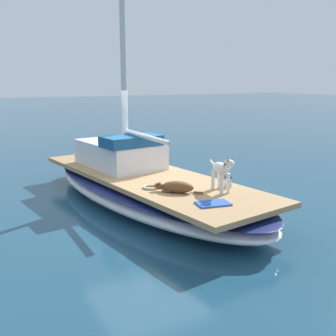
{
  "coord_description": "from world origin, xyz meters",
  "views": [
    {
      "loc": [
        -3.71,
        -7.84,
        2.73
      ],
      "look_at": [
        0.0,
        -1.0,
        1.01
      ],
      "focal_mm": 42.57,
      "sensor_mm": 36.0,
      "label": 1
    }
  ],
  "objects_px": {
    "sailboat_main": "(147,189)",
    "dog_white": "(222,170)",
    "deck_towel": "(213,204)",
    "dog_brown": "(176,187)",
    "coiled_rope": "(151,187)",
    "deck_winch": "(228,182)"
  },
  "relations": [
    {
      "from": "sailboat_main",
      "to": "dog_white",
      "type": "distance_m",
      "value": 2.16
    },
    {
      "from": "dog_white",
      "to": "deck_towel",
      "type": "height_order",
      "value": "dog_white"
    },
    {
      "from": "dog_brown",
      "to": "coiled_rope",
      "type": "distance_m",
      "value": 0.58
    },
    {
      "from": "dog_brown",
      "to": "coiled_rope",
      "type": "bearing_deg",
      "value": 120.19
    },
    {
      "from": "sailboat_main",
      "to": "dog_white",
      "type": "height_order",
      "value": "dog_white"
    },
    {
      "from": "deck_winch",
      "to": "coiled_rope",
      "type": "height_order",
      "value": "deck_winch"
    },
    {
      "from": "deck_winch",
      "to": "coiled_rope",
      "type": "xyz_separation_m",
      "value": [
        -1.39,
        0.64,
        -0.08
      ]
    },
    {
      "from": "deck_winch",
      "to": "sailboat_main",
      "type": "bearing_deg",
      "value": 119.77
    },
    {
      "from": "deck_winch",
      "to": "coiled_rope",
      "type": "bearing_deg",
      "value": 155.4
    },
    {
      "from": "deck_towel",
      "to": "dog_white",
      "type": "bearing_deg",
      "value": 44.43
    },
    {
      "from": "sailboat_main",
      "to": "dog_brown",
      "type": "xyz_separation_m",
      "value": [
        -0.13,
        -1.56,
        0.43
      ]
    },
    {
      "from": "deck_winch",
      "to": "coiled_rope",
      "type": "relative_size",
      "value": 0.65
    },
    {
      "from": "sailboat_main",
      "to": "dog_brown",
      "type": "bearing_deg",
      "value": -94.72
    },
    {
      "from": "sailboat_main",
      "to": "coiled_rope",
      "type": "distance_m",
      "value": 1.19
    },
    {
      "from": "sailboat_main",
      "to": "deck_winch",
      "type": "xyz_separation_m",
      "value": [
        0.97,
        -1.7,
        0.42
      ]
    },
    {
      "from": "coiled_rope",
      "to": "deck_towel",
      "type": "bearing_deg",
      "value": -71.71
    },
    {
      "from": "dog_brown",
      "to": "deck_towel",
      "type": "height_order",
      "value": "dog_brown"
    },
    {
      "from": "deck_winch",
      "to": "deck_towel",
      "type": "xyz_separation_m",
      "value": [
        -0.91,
        -0.8,
        -0.08
      ]
    },
    {
      "from": "deck_winch",
      "to": "dog_brown",
      "type": "bearing_deg",
      "value": 172.62
    },
    {
      "from": "sailboat_main",
      "to": "deck_towel",
      "type": "relative_size",
      "value": 13.43
    },
    {
      "from": "dog_white",
      "to": "coiled_rope",
      "type": "relative_size",
      "value": 2.89
    },
    {
      "from": "coiled_rope",
      "to": "deck_winch",
      "type": "bearing_deg",
      "value": -24.6
    }
  ]
}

